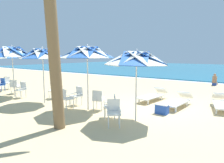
{
  "coord_description": "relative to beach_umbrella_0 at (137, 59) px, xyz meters",
  "views": [
    {
      "loc": [
        3.4,
        -8.5,
        2.3
      ],
      "look_at": [
        -2.36,
        -0.55,
        1.0
      ],
      "focal_mm": 31.91,
      "sensor_mm": 36.0,
      "label": 1
    }
  ],
  "objects": [
    {
      "name": "cooler_box",
      "position": [
        0.42,
        1.36,
        -1.97
      ],
      "size": [
        0.5,
        0.34,
        0.4
      ],
      "color": "blue",
      "rests_on": "ground"
    },
    {
      "name": "sun_lounger_0",
      "position": [
        2.24,
        3.45,
        -1.89
      ],
      "size": [
        1.11,
        2.23,
        0.62
      ],
      "color": "white",
      "rests_on": "ground"
    },
    {
      "name": "plastic_chair_7",
      "position": [
        -6.91,
        -0.26,
        -1.68
      ],
      "size": [
        0.52,
        0.54,
        0.87
      ],
      "color": "white",
      "rests_on": "ground"
    },
    {
      "name": "beachgoer_seated",
      "position": [
        0.82,
        10.94,
        -1.88
      ],
      "size": [
        0.3,
        0.93,
        0.92
      ],
      "color": "#2D4CA5",
      "rests_on": "ground"
    },
    {
      "name": "plastic_chair_1",
      "position": [
        -0.34,
        -0.87,
        -1.68
      ],
      "size": [
        0.63,
        0.63,
        0.87
      ],
      "color": "white",
      "rests_on": "ground"
    },
    {
      "name": "palm_tree_1",
      "position": [
        -1.62,
        -2.16,
        1.03
      ],
      "size": [
        3.27,
        2.81,
        5.35
      ],
      "color": "brown",
      "rests_on": "ground"
    },
    {
      "name": "sun_lounger_1",
      "position": [
        0.61,
        2.74,
        -1.89
      ],
      "size": [
        0.78,
        2.19,
        0.62
      ],
      "color": "white",
      "rests_on": "ground"
    },
    {
      "name": "plastic_chair_3",
      "position": [
        -3.28,
        0.37,
        -1.68
      ],
      "size": [
        0.46,
        0.49,
        0.87
      ],
      "color": "white",
      "rests_on": "ground"
    },
    {
      "name": "beach_umbrella_2",
      "position": [
        -4.88,
        -0.26,
        0.16
      ],
      "size": [
        2.13,
        2.13,
        2.7
      ],
      "color": "silver",
      "rests_on": "ground"
    },
    {
      "name": "ground_plane",
      "position": [
        -0.09,
        2.51,
        -2.17
      ],
      "size": [
        80.0,
        80.0,
        0.0
      ],
      "primitive_type": "plane",
      "color": "#D3B784"
    },
    {
      "name": "surf_foam",
      "position": [
        -0.09,
        12.11,
        -2.17
      ],
      "size": [
        80.0,
        0.7,
        0.01
      ],
      "primitive_type": "cube",
      "color": "white",
      "rests_on": "ground"
    },
    {
      "name": "plastic_chair_10",
      "position": [
        -9.65,
        -0.05,
        -1.68
      ],
      "size": [
        0.5,
        0.52,
        0.87
      ],
      "color": "blue",
      "rests_on": "ground"
    },
    {
      "name": "beach_umbrella_3",
      "position": [
        -7.53,
        -0.33,
        0.27
      ],
      "size": [
        2.29,
        2.29,
        2.85
      ],
      "color": "silver",
      "rests_on": "ground"
    },
    {
      "name": "plastic_chair_6",
      "position": [
        -8.29,
        0.1,
        -1.68
      ],
      "size": [
        0.62,
        0.63,
        0.87
      ],
      "color": "white",
      "rests_on": "ground"
    },
    {
      "name": "plastic_chair_5",
      "position": [
        -5.29,
        0.66,
        -1.68
      ],
      "size": [
        0.61,
        0.6,
        0.87
      ],
      "color": "white",
      "rests_on": "ground"
    },
    {
      "name": "beach_umbrella_0",
      "position": [
        0.0,
        0.0,
        0.0
      ],
      "size": [
        2.21,
        2.21,
        2.52
      ],
      "color": "silver",
      "rests_on": "ground"
    },
    {
      "name": "plastic_chair_9",
      "position": [
        -10.27,
        0.71,
        -1.68
      ],
      "size": [
        0.52,
        0.49,
        0.87
      ],
      "color": "white",
      "rests_on": "ground"
    },
    {
      "name": "sun_lounger_2",
      "position": [
        -0.83,
        3.25,
        -1.89
      ],
      "size": [
        0.84,
        2.2,
        0.62
      ],
      "color": "white",
      "rests_on": "ground"
    },
    {
      "name": "beach_umbrella_1",
      "position": [
        -2.3,
        0.03,
        0.21
      ],
      "size": [
        2.24,
        2.24,
        2.74
      ],
      "color": "silver",
      "rests_on": "ground"
    },
    {
      "name": "plastic_chair_2",
      "position": [
        -1.92,
        0.25,
        -1.68
      ],
      "size": [
        0.56,
        0.58,
        0.87
      ],
      "color": "white",
      "rests_on": "ground"
    },
    {
      "name": "plastic_chair_0",
      "position": [
        -0.86,
        -0.26,
        -1.68
      ],
      "size": [
        0.63,
        0.62,
        0.87
      ],
      "color": "white",
      "rests_on": "ground"
    },
    {
      "name": "plastic_chair_4",
      "position": [
        -3.2,
        -0.36,
        -1.68
      ],
      "size": [
        0.53,
        0.56,
        0.87
      ],
      "color": "white",
      "rests_on": "ground"
    }
  ]
}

